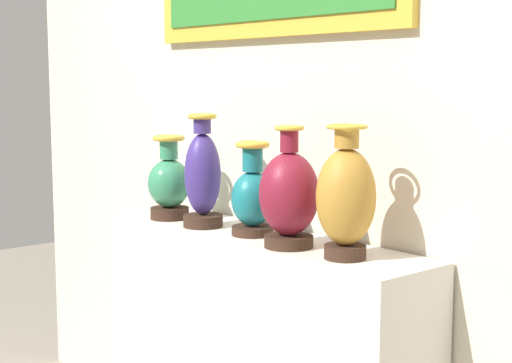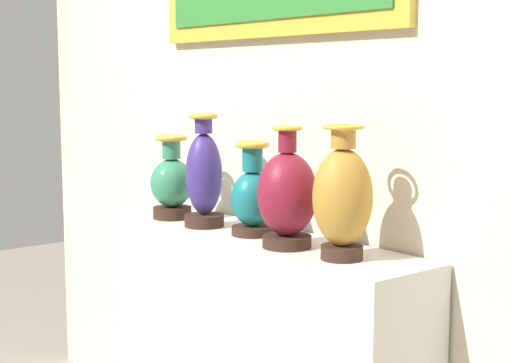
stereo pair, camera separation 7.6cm
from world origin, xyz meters
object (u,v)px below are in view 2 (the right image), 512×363
at_px(vase_jade, 172,183).
at_px(vase_teal, 253,196).
at_px(vase_indigo, 204,177).
at_px(vase_ochre, 343,198).
at_px(vase_burgundy, 287,196).

bearing_deg(vase_jade, vase_teal, 4.49).
distance_m(vase_indigo, vase_teal, 0.24).
height_order(vase_teal, vase_ochre, vase_ochre).
relative_size(vase_jade, vase_burgundy, 0.83).
distance_m(vase_teal, vase_ochre, 0.45).
height_order(vase_teal, vase_burgundy, vase_burgundy).
bearing_deg(vase_ochre, vase_jade, -179.26).
bearing_deg(vase_indigo, vase_jade, 179.50).
xyz_separation_m(vase_indigo, vase_burgundy, (0.46, -0.00, -0.02)).
bearing_deg(vase_indigo, vase_teal, 8.97).
xyz_separation_m(vase_indigo, vase_teal, (0.24, 0.04, -0.05)).
relative_size(vase_teal, vase_ochre, 0.81).
distance_m(vase_jade, vase_ochre, 0.90).
distance_m(vase_jade, vase_teal, 0.45).
bearing_deg(vase_jade, vase_burgundy, -0.42).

